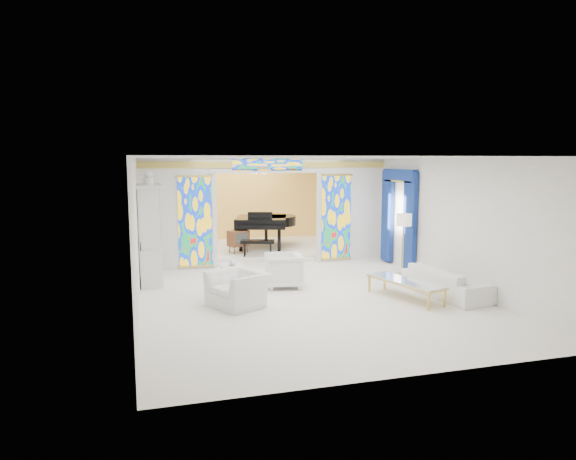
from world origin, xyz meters
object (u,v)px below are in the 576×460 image
object	(u,v)px
sofa	(446,282)
grand_piano	(266,222)
coffee_table	(405,282)
tv_console	(238,238)
china_cabinet	(150,235)
armchair_left	(238,289)
armchair_right	(283,270)

from	to	relation	value
sofa	grand_piano	xyz separation A→B (m)	(-2.54, 6.32, 0.67)
sofa	coffee_table	size ratio (longest dim) A/B	1.11
sofa	tv_console	xyz separation A→B (m)	(-3.60, 5.46, 0.31)
coffee_table	sofa	bearing A→B (deg)	0.70
china_cabinet	coffee_table	distance (m)	6.04
armchair_left	grand_piano	distance (m)	6.24
armchair_right	coffee_table	size ratio (longest dim) A/B	0.45
sofa	coffee_table	distance (m)	1.00
tv_console	coffee_table	bearing A→B (deg)	-85.20
grand_piano	armchair_right	bearing A→B (deg)	-81.68
armchair_left	coffee_table	size ratio (longest dim) A/B	0.57
coffee_table	tv_console	bearing A→B (deg)	115.44
tv_console	china_cabinet	bearing A→B (deg)	-156.95
sofa	china_cabinet	bearing A→B (deg)	56.90
armchair_right	grand_piano	distance (m)	4.69
armchair_left	tv_console	xyz separation A→B (m)	(0.92, 5.02, 0.26)
sofa	coffee_table	xyz separation A→B (m)	(-1.00, -0.01, 0.07)
coffee_table	tv_console	world-z (taller)	tv_console
armchair_left	sofa	bearing A→B (deg)	57.59
armchair_right	coffee_table	xyz separation A→B (m)	(2.22, -1.74, -0.02)
china_cabinet	armchair_left	world-z (taller)	china_cabinet
coffee_table	grand_piano	size ratio (longest dim) A/B	0.62
armchair_right	sofa	xyz separation A→B (m)	(3.22, -1.72, -0.08)
china_cabinet	coffee_table	xyz separation A→B (m)	(5.17, -3.02, -0.79)
grand_piano	tv_console	distance (m)	1.42
china_cabinet	tv_console	xyz separation A→B (m)	(2.57, 2.45, -0.55)
china_cabinet	grand_piano	bearing A→B (deg)	42.42
armchair_left	sofa	distance (m)	4.54
china_cabinet	armchair_left	bearing A→B (deg)	-57.34
armchair_left	tv_console	size ratio (longest dim) A/B	1.60
armchair_right	grand_piano	world-z (taller)	grand_piano
sofa	armchair_left	bearing A→B (deg)	77.35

